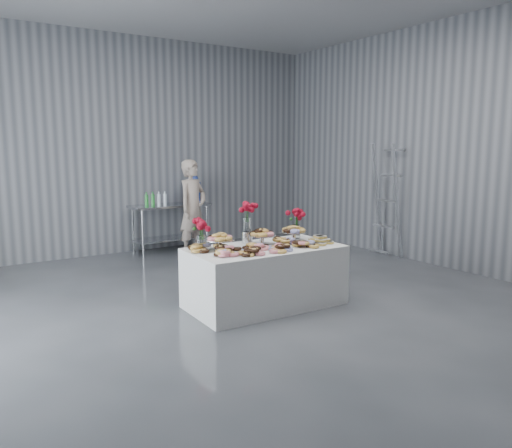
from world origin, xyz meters
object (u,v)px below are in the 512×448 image
(person, at_px, (193,209))
(display_table, at_px, (265,276))
(water_jug, at_px, (193,190))
(stepladder, at_px, (387,201))
(prep_table, at_px, (170,219))

(person, bearing_deg, display_table, -124.07)
(water_jug, bearing_deg, stepladder, -46.28)
(display_table, distance_m, prep_table, 3.76)
(stepladder, bearing_deg, display_table, -162.18)
(prep_table, bearing_deg, stepladder, -41.11)
(display_table, distance_m, water_jug, 3.91)
(prep_table, bearing_deg, person, -78.16)
(display_table, height_order, person, person)
(stepladder, bearing_deg, prep_table, 138.89)
(display_table, xyz_separation_m, water_jug, (0.88, 3.73, 0.77))
(water_jug, distance_m, stepladder, 3.65)
(display_table, xyz_separation_m, stepladder, (3.40, 1.09, 0.65))
(water_jug, bearing_deg, display_table, -103.26)
(display_table, bearing_deg, prep_table, 84.20)
(water_jug, height_order, stepladder, stepladder)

